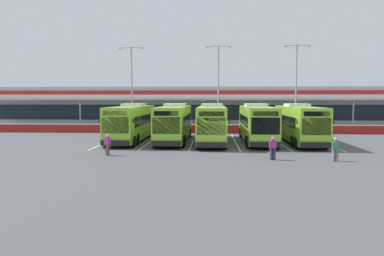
{
  "coord_description": "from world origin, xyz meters",
  "views": [
    {
      "loc": [
        -0.22,
        -29.08,
        4.26
      ],
      "look_at": [
        -2.04,
        3.0,
        1.6
      ],
      "focal_mm": 33.15,
      "sensor_mm": 36.0,
      "label": 1
    }
  ],
  "objects_px": {
    "coach_bus_left_centre": "(174,124)",
    "pedestrian_near_bin": "(335,149)",
    "coach_bus_centre": "(212,124)",
    "coach_bus_right_centre": "(257,124)",
    "lamp_post_centre": "(218,83)",
    "coach_bus_leftmost": "(132,123)",
    "pedestrian_with_handbag": "(107,144)",
    "lamp_post_west": "(132,83)",
    "coach_bus_rightmost": "(299,124)",
    "lamp_post_east": "(296,82)",
    "pedestrian_child": "(273,147)"
  },
  "relations": [
    {
      "from": "coach_bus_leftmost",
      "to": "coach_bus_right_centre",
      "type": "bearing_deg",
      "value": -1.11
    },
    {
      "from": "coach_bus_rightmost",
      "to": "pedestrian_with_handbag",
      "type": "height_order",
      "value": "coach_bus_rightmost"
    },
    {
      "from": "coach_bus_centre",
      "to": "lamp_post_east",
      "type": "relative_size",
      "value": 1.11
    },
    {
      "from": "coach_bus_left_centre",
      "to": "pedestrian_with_handbag",
      "type": "relative_size",
      "value": 7.51
    },
    {
      "from": "lamp_post_west",
      "to": "lamp_post_east",
      "type": "height_order",
      "value": "same"
    },
    {
      "from": "lamp_post_west",
      "to": "lamp_post_centre",
      "type": "height_order",
      "value": "same"
    },
    {
      "from": "coach_bus_right_centre",
      "to": "lamp_post_east",
      "type": "xyz_separation_m",
      "value": [
        6.09,
        10.28,
        4.5
      ]
    },
    {
      "from": "coach_bus_leftmost",
      "to": "coach_bus_centre",
      "type": "bearing_deg",
      "value": -5.27
    },
    {
      "from": "coach_bus_left_centre",
      "to": "pedestrian_near_bin",
      "type": "bearing_deg",
      "value": -41.12
    },
    {
      "from": "coach_bus_leftmost",
      "to": "pedestrian_with_handbag",
      "type": "distance_m",
      "value": 9.18
    },
    {
      "from": "coach_bus_left_centre",
      "to": "pedestrian_child",
      "type": "height_order",
      "value": "coach_bus_left_centre"
    },
    {
      "from": "pedestrian_near_bin",
      "to": "lamp_post_centre",
      "type": "xyz_separation_m",
      "value": [
        -7.62,
        20.78,
        5.42
      ]
    },
    {
      "from": "pedestrian_near_bin",
      "to": "lamp_post_centre",
      "type": "bearing_deg",
      "value": 110.15
    },
    {
      "from": "lamp_post_west",
      "to": "pedestrian_child",
      "type": "bearing_deg",
      "value": -55.21
    },
    {
      "from": "coach_bus_centre",
      "to": "coach_bus_right_centre",
      "type": "distance_m",
      "value": 4.42
    },
    {
      "from": "lamp_post_west",
      "to": "coach_bus_right_centre",
      "type": "bearing_deg",
      "value": -36.6
    },
    {
      "from": "coach_bus_centre",
      "to": "pedestrian_child",
      "type": "xyz_separation_m",
      "value": [
        4.25,
        -9.64,
        -0.91
      ]
    },
    {
      "from": "coach_bus_right_centre",
      "to": "lamp_post_centre",
      "type": "bearing_deg",
      "value": 109.26
    },
    {
      "from": "coach_bus_left_centre",
      "to": "lamp_post_centre",
      "type": "distance_m",
      "value": 12.02
    },
    {
      "from": "pedestrian_child",
      "to": "pedestrian_near_bin",
      "type": "height_order",
      "value": "same"
    },
    {
      "from": "lamp_post_centre",
      "to": "lamp_post_east",
      "type": "relative_size",
      "value": 1.0
    },
    {
      "from": "pedestrian_with_handbag",
      "to": "lamp_post_west",
      "type": "height_order",
      "value": "lamp_post_west"
    },
    {
      "from": "coach_bus_right_centre",
      "to": "lamp_post_centre",
      "type": "relative_size",
      "value": 1.11
    },
    {
      "from": "coach_bus_left_centre",
      "to": "lamp_post_centre",
      "type": "height_order",
      "value": "lamp_post_centre"
    },
    {
      "from": "coach_bus_left_centre",
      "to": "coach_bus_centre",
      "type": "distance_m",
      "value": 3.79
    },
    {
      "from": "pedestrian_near_bin",
      "to": "coach_bus_leftmost",
      "type": "bearing_deg",
      "value": 146.96
    },
    {
      "from": "pedestrian_child",
      "to": "lamp_post_centre",
      "type": "xyz_separation_m",
      "value": [
        -3.47,
        20.47,
        5.42
      ]
    },
    {
      "from": "coach_bus_leftmost",
      "to": "coach_bus_right_centre",
      "type": "relative_size",
      "value": 1.0
    },
    {
      "from": "coach_bus_leftmost",
      "to": "coach_bus_left_centre",
      "type": "bearing_deg",
      "value": -1.33
    },
    {
      "from": "coach_bus_left_centre",
      "to": "pedestrian_with_handbag",
      "type": "bearing_deg",
      "value": -114.51
    },
    {
      "from": "lamp_post_east",
      "to": "lamp_post_centre",
      "type": "bearing_deg",
      "value": 179.75
    },
    {
      "from": "coach_bus_leftmost",
      "to": "pedestrian_with_handbag",
      "type": "xyz_separation_m",
      "value": [
        0.19,
        -9.13,
        -0.93
      ]
    },
    {
      "from": "coach_bus_rightmost",
      "to": "lamp_post_centre",
      "type": "height_order",
      "value": "lamp_post_centre"
    },
    {
      "from": "coach_bus_centre",
      "to": "pedestrian_near_bin",
      "type": "bearing_deg",
      "value": -49.82
    },
    {
      "from": "coach_bus_left_centre",
      "to": "lamp_post_east",
      "type": "distance_m",
      "value": 18.03
    },
    {
      "from": "lamp_post_centre",
      "to": "coach_bus_centre",
      "type": "bearing_deg",
      "value": -94.12
    },
    {
      "from": "coach_bus_leftmost",
      "to": "pedestrian_near_bin",
      "type": "bearing_deg",
      "value": -33.04
    },
    {
      "from": "coach_bus_left_centre",
      "to": "coach_bus_right_centre",
      "type": "xyz_separation_m",
      "value": [
        8.12,
        -0.14,
        0.0
      ]
    },
    {
      "from": "coach_bus_right_centre",
      "to": "coach_bus_rightmost",
      "type": "bearing_deg",
      "value": -1.67
    },
    {
      "from": "coach_bus_leftmost",
      "to": "coach_bus_centre",
      "type": "xyz_separation_m",
      "value": [
        8.04,
        -0.74,
        0.0
      ]
    },
    {
      "from": "coach_bus_left_centre",
      "to": "pedestrian_near_bin",
      "type": "height_order",
      "value": "coach_bus_left_centre"
    },
    {
      "from": "coach_bus_rightmost",
      "to": "coach_bus_centre",
      "type": "bearing_deg",
      "value": -177.39
    },
    {
      "from": "lamp_post_centre",
      "to": "coach_bus_leftmost",
      "type": "bearing_deg",
      "value": -131.16
    },
    {
      "from": "coach_bus_centre",
      "to": "pedestrian_with_handbag",
      "type": "height_order",
      "value": "coach_bus_centre"
    },
    {
      "from": "coach_bus_rightmost",
      "to": "pedestrian_child",
      "type": "relative_size",
      "value": 7.51
    },
    {
      "from": "coach_bus_left_centre",
      "to": "pedestrian_with_handbag",
      "type": "height_order",
      "value": "coach_bus_left_centre"
    },
    {
      "from": "pedestrian_near_bin",
      "to": "lamp_post_west",
      "type": "distance_m",
      "value": 29.09
    },
    {
      "from": "coach_bus_left_centre",
      "to": "coach_bus_right_centre",
      "type": "distance_m",
      "value": 8.12
    },
    {
      "from": "pedestrian_near_bin",
      "to": "lamp_post_west",
      "type": "bearing_deg",
      "value": 131.29
    },
    {
      "from": "coach_bus_rightmost",
      "to": "coach_bus_left_centre",
      "type": "bearing_deg",
      "value": 178.78
    }
  ]
}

